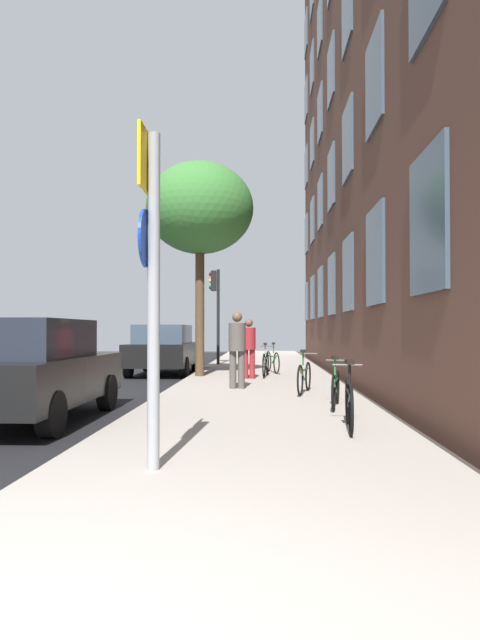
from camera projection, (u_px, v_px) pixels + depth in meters
ground_plane at (147, 377)px, 17.14m from camera, size 41.80×41.80×0.00m
road_asphalt at (80, 377)px, 17.23m from camera, size 7.00×38.00×0.01m
sidewalk at (261, 376)px, 16.99m from camera, size 4.20×38.00×0.12m
building_facade at (347, 7)px, 16.58m from camera, size 0.56×27.00×22.18m
sign_post at (151, 269)px, 5.37m from camera, size 0.16×0.60×3.28m
traffic_light at (216, 299)px, 21.77m from camera, size 0.43×0.24×3.73m
tree_near at (200, 209)px, 16.31m from camera, size 3.15×3.15×6.26m
bicycle_0 at (349, 402)px, 7.49m from camera, size 0.42×1.61×0.95m
bicycle_1 at (336, 387)px, 9.63m from camera, size 0.48×1.60×0.90m
bicycle_2 at (304, 376)px, 11.77m from camera, size 0.54×1.67×0.93m
bicycle_3 at (266, 363)px, 15.96m from camera, size 0.42×1.77×0.98m
bicycle_4 at (272, 361)px, 17.46m from camera, size 0.55×1.65×0.95m
pedestrian_0 at (237, 345)px, 12.73m from camera, size 0.51×0.51×1.76m
pedestrian_1 at (249, 345)px, 15.34m from camera, size 0.51×0.51×1.65m
car_0 at (28, 369)px, 8.75m from camera, size 1.95×4.17×1.62m
car_1 at (164, 349)px, 18.22m from camera, size 1.94×4.28×1.62m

